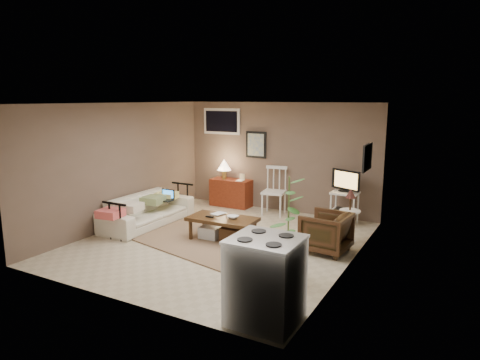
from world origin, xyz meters
The scene contains 20 objects.
floor centered at (0.00, 0.00, 0.00)m, with size 5.00×5.00×0.00m, color #C1B293.
art_back centered at (-0.55, 2.48, 1.45)m, with size 0.50×0.03×0.60m, color black.
art_right centered at (2.23, 1.05, 1.52)m, with size 0.03×0.60×0.45m, color black.
window centered at (-1.45, 2.48, 1.95)m, with size 0.96×0.03×0.60m, color silver.
rug centered at (-0.24, 0.08, 0.01)m, with size 2.53×2.02×0.02m, color #84634C.
coffee_table centered at (0.00, 0.06, 0.25)m, with size 1.22×0.66×0.45m.
sofa centered at (-1.80, 0.19, 0.40)m, with size 2.05×0.60×0.80m, color beige.
sofa_pillows centered at (-1.75, -0.05, 0.49)m, with size 0.39×1.95×0.14m, color beige, non-canonical shape.
sofa_end_rails centered at (-1.68, 0.19, 0.35)m, with size 0.55×2.05×0.69m, color black, non-canonical shape.
laptop centered at (-1.60, 0.54, 0.52)m, with size 0.32×0.23×0.22m.
red_console centered at (-1.12, 2.29, 0.38)m, with size 0.95×0.42×1.10m.
spindle_chair centered at (0.07, 2.13, 0.49)m, with size 0.53×0.53×1.03m.
tv_stand centered at (1.61, 2.11, 0.58)m, with size 0.62×0.42×1.10m.
side_table centered at (1.98, 1.07, 0.59)m, with size 0.36×0.36×0.96m.
armchair centered at (1.76, 0.41, 0.36)m, with size 0.71×0.66×0.73m, color #311B0D.
potted_plant centered at (1.63, -0.90, 0.79)m, with size 0.37×0.37×1.48m.
stove centered at (1.85, -2.09, 0.50)m, with size 0.76×0.71×1.00m.
bowl centered at (0.19, 0.10, 0.53)m, with size 0.20×0.05×0.20m, color #3E2910.
book_table centered at (-0.26, 0.23, 0.55)m, with size 0.18×0.02×0.25m, color #3E2910.
book_console centered at (-0.90, 2.21, 0.74)m, with size 0.16×0.02×0.21m, color #3E2910.
Camera 1 is at (3.73, -6.13, 2.49)m, focal length 32.00 mm.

